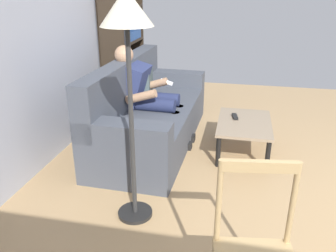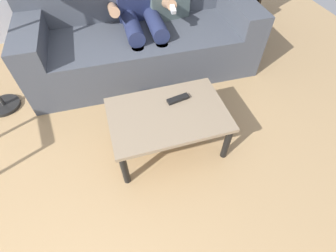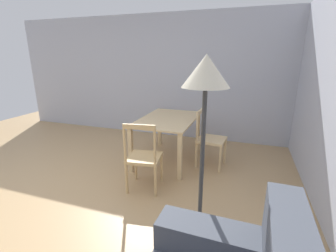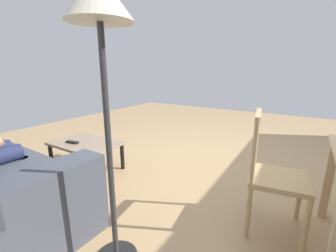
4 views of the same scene
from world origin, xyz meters
name	(u,v)px [view 3 (image 3 of 4)]	position (x,y,z in m)	size (l,w,h in m)	color
ground_plane	(33,210)	(0.00, 0.00, 0.00)	(8.36, 8.36, 0.00)	tan
wall_side	(143,77)	(-3.18, 0.00, 1.29)	(0.12, 6.32, 2.57)	#ABB0BE
dining_table	(168,124)	(-1.85, 1.03, 0.63)	(1.34, 0.87, 0.73)	#D1B27F
dining_chair_near_wall	(210,139)	(-1.86, 1.74, 0.45)	(0.46, 0.46, 0.92)	#D1B27F
dining_chair_facing_couch	(144,158)	(-0.85, 1.04, 0.45)	(0.48, 0.48, 0.95)	tan
floor_lamp	(205,92)	(-0.03, 1.95, 1.46)	(0.36, 0.36, 1.74)	black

